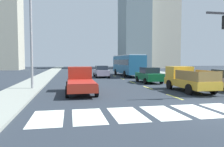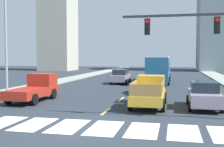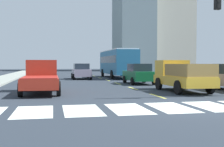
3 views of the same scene
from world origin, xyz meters
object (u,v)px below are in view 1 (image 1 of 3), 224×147
at_px(sedan_near_right, 149,75).
at_px(sedan_mid, 101,71).
at_px(pickup_dark, 80,81).
at_px(city_bus, 128,64).
at_px(pickup_stakebed, 187,79).
at_px(streetlight_left, 33,30).

height_order(sedan_near_right, sedan_mid, same).
height_order(pickup_dark, city_bus, city_bus).
relative_size(pickup_dark, sedan_mid, 1.18).
distance_m(pickup_stakebed, sedan_near_right, 6.72).
xyz_separation_m(pickup_dark, streetlight_left, (-3.73, 2.39, 4.05)).
bearing_deg(sedan_near_right, city_bus, 88.62).
bearing_deg(pickup_dark, pickup_stakebed, -6.73).
relative_size(sedan_mid, streetlight_left, 0.49).
height_order(pickup_stakebed, city_bus, city_bus).
bearing_deg(sedan_near_right, streetlight_left, -161.10).
bearing_deg(city_bus, pickup_stakebed, -89.21).
bearing_deg(pickup_stakebed, city_bus, 90.74).
bearing_deg(pickup_dark, sedan_near_right, 35.00).
height_order(city_bus, sedan_mid, city_bus).
bearing_deg(sedan_mid, streetlight_left, -118.89).
bearing_deg(city_bus, sedan_mid, -156.12).
bearing_deg(sedan_near_right, pickup_dark, -141.00).
relative_size(pickup_stakebed, pickup_dark, 1.00).
relative_size(pickup_stakebed, streetlight_left, 0.58).
height_order(pickup_dark, streetlight_left, streetlight_left).
distance_m(pickup_stakebed, sedan_mid, 16.01).
xyz_separation_m(pickup_stakebed, city_bus, (-0.28, 17.29, 1.02)).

